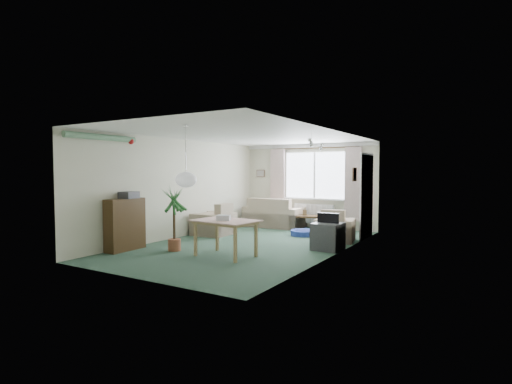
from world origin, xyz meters
The scene contains 25 objects.
ground centered at (0.00, 0.00, 0.00)m, with size 6.50×6.50×0.00m, color #2B4838.
window centered at (0.20, 3.23, 1.50)m, with size 1.80×0.03×1.30m, color white.
curtain_rod centered at (0.20, 3.15, 2.27)m, with size 2.60×0.03×0.03m, color black.
curtain_left centered at (-0.95, 3.13, 1.27)m, with size 0.45×0.08×2.00m, color beige.
curtain_right centered at (1.35, 3.13, 1.27)m, with size 0.45×0.08×2.00m, color beige.
radiator centered at (0.20, 3.19, 0.40)m, with size 1.20×0.10×0.55m, color white.
doorway centered at (1.99, 2.20, 1.00)m, with size 0.03×0.95×2.00m, color black.
pendant_lamp centered at (0.20, -2.30, 1.48)m, with size 0.36×0.36×0.36m, color white.
tinsel_garland centered at (-1.92, -2.30, 2.28)m, with size 1.60×1.60×0.12m, color #196626.
bauble_cluster_a centered at (1.30, 0.90, 2.22)m, with size 0.20×0.20×0.20m, color silver.
bauble_cluster_b centered at (1.60, -0.30, 2.22)m, with size 0.20×0.20×0.20m, color silver.
wall_picture_back centered at (-1.60, 3.23, 1.55)m, with size 0.28×0.03×0.22m, color brown.
wall_picture_right centered at (1.98, 1.20, 1.55)m, with size 0.03×0.24×0.30m, color brown.
sofa centered at (-0.86, 2.75, 0.42)m, with size 1.69×0.89×0.84m, color beige.
armchair_corner centered at (1.48, 1.41, 0.38)m, with size 0.84×0.80×0.75m, color #BAA78C.
armchair_left centered at (-1.50, 0.69, 0.40)m, with size 0.90×0.86×0.81m, color #C1B492.
coffee_table centered at (0.23, 2.75, 0.20)m, with size 0.88×0.49×0.39m, color black.
photo_frame centered at (0.12, 2.72, 0.47)m, with size 0.12×0.02×0.16m, color brown.
bookshelf centered at (-1.84, -1.84, 0.53)m, with size 0.29×0.87×1.06m, color black.
hifi_box centered at (-1.81, -1.76, 1.13)m, with size 0.28×0.35×0.14m, color #302F34.
houseplant centered at (-0.94, -1.36, 0.65)m, with size 0.55×0.55×1.29m, color #265D20.
dining_table centered at (0.27, -1.26, 0.34)m, with size 1.08×0.72×0.68m, color tan.
gift_box centered at (0.26, -1.32, 0.74)m, with size 0.25×0.18×0.12m, color silver.
tv_cube centered at (1.70, 0.36, 0.28)m, with size 0.55×0.61×0.55m, color #37373C.
pet_bed centered at (0.52, 1.76, 0.07)m, with size 0.66×0.66×0.13m, color navy.
Camera 1 is at (4.65, -7.40, 1.63)m, focal length 28.00 mm.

